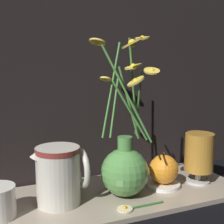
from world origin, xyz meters
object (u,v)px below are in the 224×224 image
at_px(vase_with_flowers, 125,167).
at_px(tea_glass, 199,153).
at_px(orange_fruit, 164,169).
at_px(ceramic_pitcher, 60,173).

distance_m(vase_with_flowers, tea_glass, 0.23).
distance_m(tea_glass, orange_fruit, 0.11).
xyz_separation_m(vase_with_flowers, tea_glass, (0.23, 0.00, 0.01)).
distance_m(ceramic_pitcher, tea_glass, 0.39).
distance_m(ceramic_pitcher, orange_fruit, 0.28).
distance_m(vase_with_flowers, ceramic_pitcher, 0.16).
height_order(ceramic_pitcher, orange_fruit, ceramic_pitcher).
bearing_deg(vase_with_flowers, orange_fruit, 4.67).
bearing_deg(orange_fruit, ceramic_pitcher, 178.09).
relative_size(vase_with_flowers, tea_glass, 2.81).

